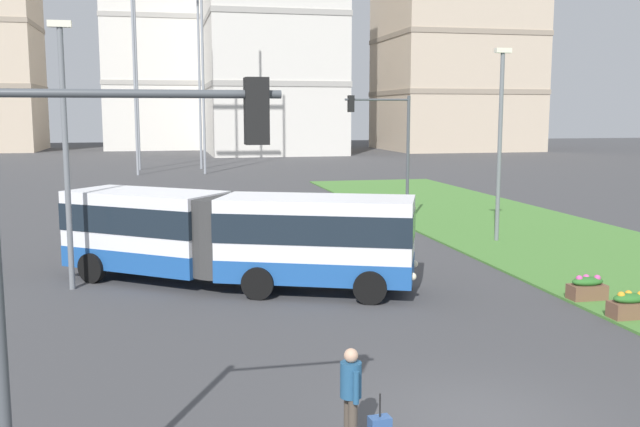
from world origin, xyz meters
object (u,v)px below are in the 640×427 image
(flower_planter_1, at_px, (630,305))
(flower_planter_2, at_px, (587,288))
(car_black_sedan, at_px, (152,229))
(streetlight_median, at_px, (500,137))
(streetlight_left, at_px, (65,144))
(articulated_bus, at_px, (234,236))
(apartment_tower_eastcentre, at_px, (456,13))
(pedestrian_crossing, at_px, (351,391))
(apartment_tower_centre, at_px, (272,23))
(traffic_light_near_left, at_px, (92,241))
(traffic_light_far_right, at_px, (389,139))

(flower_planter_1, distance_m, flower_planter_2, 2.00)
(car_black_sedan, xyz_separation_m, streetlight_median, (14.66, -2.00, 3.84))
(car_black_sedan, height_order, streetlight_left, streetlight_left)
(streetlight_median, bearing_deg, articulated_bus, -155.42)
(articulated_bus, relative_size, apartment_tower_eastcentre, 0.28)
(pedestrian_crossing, distance_m, apartment_tower_centre, 90.56)
(flower_planter_2, bearing_deg, streetlight_left, 161.96)
(streetlight_median, bearing_deg, streetlight_left, -164.20)
(car_black_sedan, relative_size, apartment_tower_eastcentre, 0.11)
(car_black_sedan, distance_m, traffic_light_near_left, 22.06)
(apartment_tower_centre, bearing_deg, pedestrian_crossing, -97.94)
(flower_planter_2, height_order, streetlight_left, streetlight_left)
(articulated_bus, distance_m, traffic_light_near_left, 14.84)
(traffic_light_near_left, height_order, apartment_tower_centre, apartment_tower_centre)
(articulated_bus, bearing_deg, flower_planter_2, -23.14)
(streetlight_left, height_order, apartment_tower_eastcentre, apartment_tower_eastcentre)
(flower_planter_1, bearing_deg, apartment_tower_eastcentre, 70.07)
(articulated_bus, bearing_deg, traffic_light_near_left, -102.01)
(flower_planter_1, xyz_separation_m, traffic_light_far_right, (-1.40, 17.01, 3.92))
(articulated_bus, bearing_deg, streetlight_median, 24.58)
(car_black_sedan, distance_m, pedestrian_crossing, 19.70)
(car_black_sedan, xyz_separation_m, traffic_light_far_right, (11.36, 3.20, 3.59))
(car_black_sedan, bearing_deg, streetlight_left, -109.77)
(flower_planter_1, xyz_separation_m, streetlight_median, (1.90, 11.80, 4.16))
(streetlight_left, bearing_deg, streetlight_median, 15.80)
(streetlight_median, bearing_deg, flower_planter_2, -100.97)
(car_black_sedan, xyz_separation_m, flower_planter_1, (12.76, -13.81, -0.33))
(articulated_bus, relative_size, traffic_light_far_right, 1.77)
(traffic_light_near_left, height_order, apartment_tower_eastcentre, apartment_tower_eastcentre)
(pedestrian_crossing, xyz_separation_m, apartment_tower_eastcentre, (40.69, 92.05, 19.39))
(traffic_light_near_left, height_order, streetlight_left, streetlight_left)
(flower_planter_2, relative_size, traffic_light_far_right, 0.17)
(flower_planter_1, bearing_deg, articulated_bus, 147.97)
(apartment_tower_centre, xyz_separation_m, apartment_tower_eastcentre, (28.40, 3.90, 2.66))
(car_black_sedan, height_order, pedestrian_crossing, pedestrian_crossing)
(streetlight_left, bearing_deg, pedestrian_crossing, -64.91)
(traffic_light_near_left, bearing_deg, flower_planter_2, 37.26)
(pedestrian_crossing, bearing_deg, traffic_light_far_right, 70.64)
(articulated_bus, height_order, traffic_light_near_left, traffic_light_near_left)
(traffic_light_far_right, bearing_deg, traffic_light_near_left, -115.15)
(pedestrian_crossing, distance_m, traffic_light_far_right, 24.19)
(flower_planter_1, bearing_deg, traffic_light_far_right, 94.70)
(articulated_bus, height_order, car_black_sedan, articulated_bus)
(traffic_light_far_right, height_order, streetlight_left, streetlight_left)
(apartment_tower_eastcentre, bearing_deg, car_black_sedan, -121.26)
(pedestrian_crossing, bearing_deg, car_black_sedan, 99.99)
(car_black_sedan, relative_size, traffic_light_near_left, 0.76)
(car_black_sedan, xyz_separation_m, pedestrian_crossing, (3.42, -19.40, 0.25))
(articulated_bus, height_order, apartment_tower_centre, apartment_tower_centre)
(flower_planter_2, distance_m, apartment_tower_centre, 82.44)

